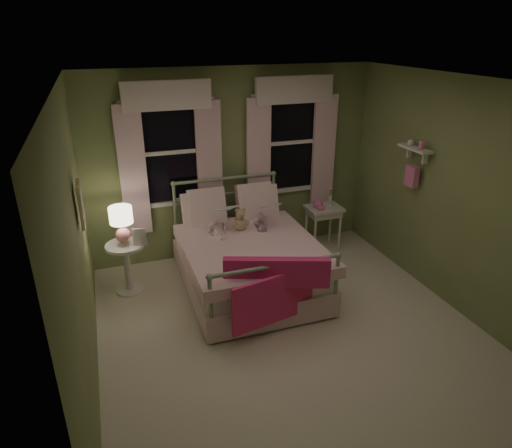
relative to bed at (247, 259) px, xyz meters
name	(u,v)px	position (x,y,z in m)	size (l,w,h in m)	color
room_shell	(293,220)	(0.15, -1.04, 0.92)	(4.20, 4.20, 4.20)	white
bed	(247,259)	(0.00, 0.00, 0.00)	(1.58, 2.04, 1.18)	white
pink_throw	(277,283)	(0.00, -1.03, 0.23)	(1.08, 0.47, 0.71)	#D5296D
child_left	(215,205)	(-0.28, 0.42, 0.60)	(0.30, 0.20, 0.83)	#F7D1DD
child_right	(257,206)	(0.28, 0.42, 0.52)	(0.33, 0.25, 0.67)	#F7D1DD
book_left	(220,214)	(-0.28, 0.17, 0.58)	(0.20, 0.27, 0.03)	beige
book_right	(263,211)	(0.28, 0.17, 0.54)	(0.20, 0.27, 0.02)	beige
teddy_bear	(240,221)	(0.00, 0.26, 0.41)	(0.23, 0.18, 0.30)	tan
nightstand_left	(127,261)	(-1.43, 0.35, 0.03)	(0.46, 0.46, 0.65)	white
table_lamp	(121,221)	(-1.43, 0.35, 0.57)	(0.27, 0.27, 0.45)	pink
book_nightstand	(133,245)	(-1.33, 0.27, 0.27)	(0.16, 0.22, 0.02)	beige
nightstand_right	(324,213)	(1.40, 0.68, 0.17)	(0.50, 0.40, 0.64)	white
pink_toy	(318,204)	(1.30, 0.67, 0.32)	(0.14, 0.19, 0.14)	pink
bud_vase	(331,196)	(1.52, 0.73, 0.41)	(0.06, 0.06, 0.28)	white
window_left	(170,148)	(-0.70, 0.99, 1.24)	(1.34, 0.13, 1.96)	black
window_right	(292,138)	(1.00, 0.99, 1.24)	(1.34, 0.13, 1.96)	black
wall_shelf	(414,163)	(2.05, -0.34, 1.14)	(0.15, 0.50, 0.60)	white
framed_picture	(81,204)	(-1.80, -0.44, 1.12)	(0.03, 0.32, 0.42)	beige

